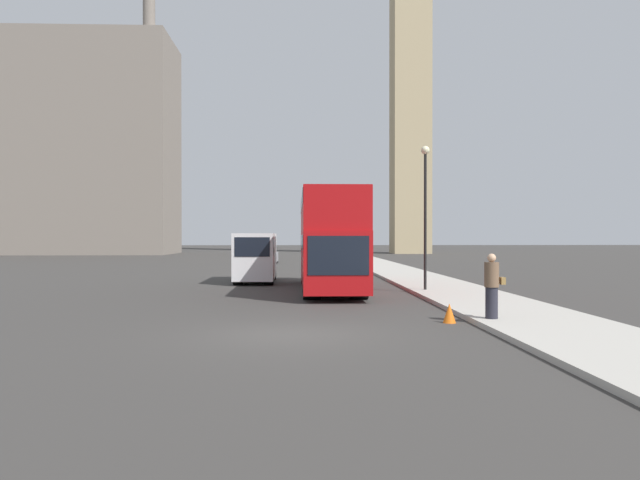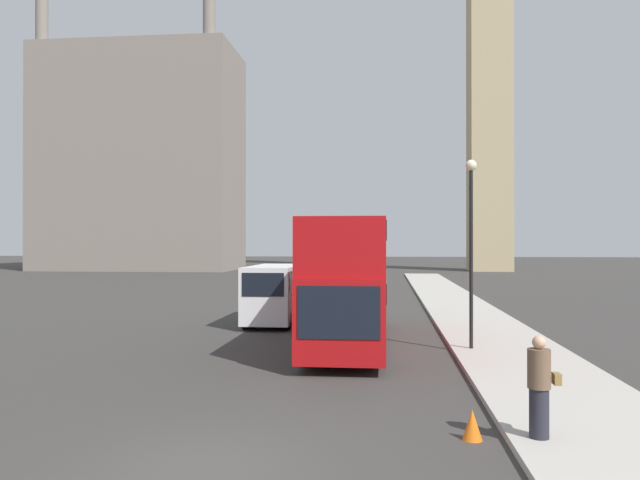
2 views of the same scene
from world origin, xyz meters
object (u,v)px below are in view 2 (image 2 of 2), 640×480
at_px(white_van, 274,293).
at_px(street_lamp, 471,226).
at_px(pedestrian, 540,387).
at_px(parked_sedan, 320,278).
at_px(red_double_decker_bus, 351,276).

relative_size(white_van, street_lamp, 0.89).
height_order(pedestrian, parked_sedan, pedestrian).
height_order(white_van, street_lamp, street_lamp).
bearing_deg(red_double_decker_bus, white_van, 126.15).
bearing_deg(street_lamp, red_double_decker_bus, 159.75).
bearing_deg(pedestrian, street_lamp, 89.46).
xyz_separation_m(white_van, street_lamp, (7.59, -6.41, 2.75)).
distance_m(red_double_decker_bus, parked_sedan, 28.15).
xyz_separation_m(red_double_decker_bus, street_lamp, (3.98, -1.47, 1.73)).
relative_size(street_lamp, parked_sedan, 1.41).
relative_size(red_double_decker_bus, street_lamp, 1.88).
distance_m(red_double_decker_bus, pedestrian, 11.52).
bearing_deg(parked_sedan, street_lamp, -74.73).
bearing_deg(red_double_decker_bus, pedestrian, -70.11).
xyz_separation_m(white_van, pedestrian, (7.50, -15.70, -0.33)).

